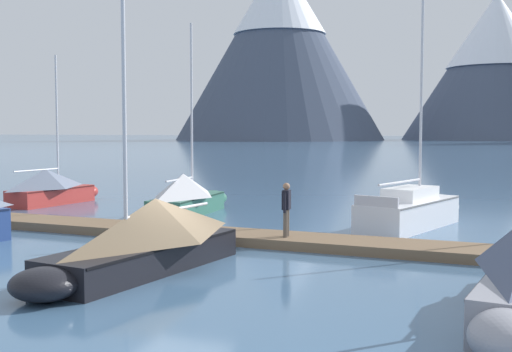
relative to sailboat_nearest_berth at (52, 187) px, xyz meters
The scene contains 9 objects.
ground_plane 16.33m from the sailboat_nearest_berth, 40.63° to the right, with size 700.00×700.00×0.00m, color #426689.
mountain_west_summit 197.88m from the sailboat_nearest_berth, 105.27° to the left, with size 71.85×71.85×62.58m.
mountain_central_massif 221.34m from the sailboat_nearest_berth, 85.20° to the left, with size 64.15×64.15×51.10m.
dock 14.06m from the sailboat_nearest_berth, 28.14° to the right, with size 29.52×3.28×0.30m.
sailboat_nearest_berth is the anchor object (origin of this frame).
sailboat_mid_dock_port 7.98m from the sailboat_nearest_berth, ahead, with size 2.01×6.41×8.20m.
sailboat_mid_dock_starboard 16.72m from the sailboat_nearest_berth, 44.29° to the right, with size 2.75×7.36×8.46m.
sailboat_far_berth 17.53m from the sailboat_nearest_berth, ahead, with size 3.46×6.71×8.82m.
person_on_dock 15.86m from the sailboat_nearest_berth, 25.93° to the right, with size 0.26×0.59×1.69m.
Camera 1 is at (8.06, -15.45, 3.65)m, focal length 45.60 mm.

